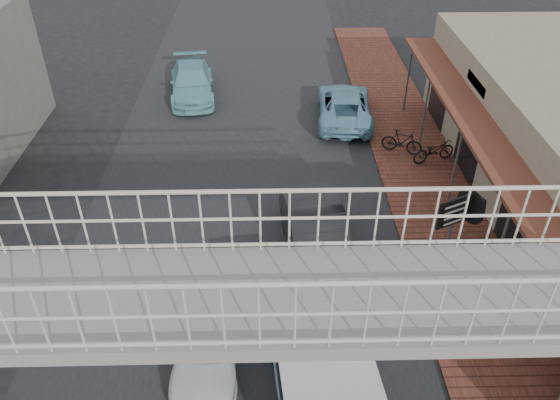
{
  "coord_description": "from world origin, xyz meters",
  "views": [
    {
      "loc": [
        1.03,
        -9.48,
        10.81
      ],
      "look_at": [
        1.31,
        3.03,
        1.8
      ],
      "focal_mm": 35.0,
      "sensor_mm": 36.0,
      "label": 1
    }
  ],
  "objects_px": {
    "motorcycle_near": "(434,150)",
    "angkot_far": "(192,82)",
    "dark_sedan": "(317,237)",
    "motorcycle_far": "(402,142)",
    "angkot_van": "(321,368)",
    "angkot_curb": "(344,106)",
    "white_hatchback": "(207,337)",
    "arrow_sign": "(476,205)"
  },
  "relations": [
    {
      "from": "motorcycle_near",
      "to": "angkot_far",
      "type": "bearing_deg",
      "value": 37.71
    },
    {
      "from": "dark_sedan",
      "to": "angkot_far",
      "type": "height_order",
      "value": "dark_sedan"
    },
    {
      "from": "dark_sedan",
      "to": "motorcycle_far",
      "type": "bearing_deg",
      "value": 51.27
    },
    {
      "from": "dark_sedan",
      "to": "motorcycle_near",
      "type": "xyz_separation_m",
      "value": [
        4.73,
        5.17,
        -0.22
      ]
    },
    {
      "from": "angkot_van",
      "to": "motorcycle_far",
      "type": "height_order",
      "value": "angkot_van"
    },
    {
      "from": "angkot_curb",
      "to": "motorcycle_near",
      "type": "height_order",
      "value": "angkot_curb"
    },
    {
      "from": "white_hatchback",
      "to": "angkot_far",
      "type": "xyz_separation_m",
      "value": [
        -1.97,
        14.78,
        0.03
      ]
    },
    {
      "from": "dark_sedan",
      "to": "angkot_curb",
      "type": "distance_m",
      "value": 8.95
    },
    {
      "from": "white_hatchback",
      "to": "angkot_van",
      "type": "bearing_deg",
      "value": -28.73
    },
    {
      "from": "motorcycle_near",
      "to": "arrow_sign",
      "type": "distance_m",
      "value": 6.19
    },
    {
      "from": "dark_sedan",
      "to": "motorcycle_far",
      "type": "relative_size",
      "value": 3.0
    },
    {
      "from": "dark_sedan",
      "to": "arrow_sign",
      "type": "xyz_separation_m",
      "value": [
        4.04,
        -0.7,
        1.59
      ]
    },
    {
      "from": "white_hatchback",
      "to": "dark_sedan",
      "type": "distance_m",
      "value": 4.52
    },
    {
      "from": "white_hatchback",
      "to": "motorcycle_near",
      "type": "height_order",
      "value": "white_hatchback"
    },
    {
      "from": "arrow_sign",
      "to": "angkot_far",
      "type": "bearing_deg",
      "value": 101.58
    },
    {
      "from": "angkot_far",
      "to": "arrow_sign",
      "type": "relative_size",
      "value": 1.65
    },
    {
      "from": "angkot_van",
      "to": "motorcycle_far",
      "type": "distance_m",
      "value": 11.49
    },
    {
      "from": "dark_sedan",
      "to": "angkot_far",
      "type": "distance_m",
      "value": 12.28
    },
    {
      "from": "motorcycle_near",
      "to": "motorcycle_far",
      "type": "xyz_separation_m",
      "value": [
        -1.05,
        0.64,
        0.02
      ]
    },
    {
      "from": "angkot_far",
      "to": "arrow_sign",
      "type": "distance_m",
      "value": 15.02
    },
    {
      "from": "angkot_far",
      "to": "dark_sedan",
      "type": "bearing_deg",
      "value": -73.89
    },
    {
      "from": "angkot_van",
      "to": "dark_sedan",
      "type": "bearing_deg",
      "value": 80.93
    },
    {
      "from": "angkot_van",
      "to": "motorcycle_near",
      "type": "relative_size",
      "value": 2.58
    },
    {
      "from": "white_hatchback",
      "to": "motorcycle_near",
      "type": "relative_size",
      "value": 2.21
    },
    {
      "from": "white_hatchback",
      "to": "arrow_sign",
      "type": "relative_size",
      "value": 1.34
    },
    {
      "from": "white_hatchback",
      "to": "dark_sedan",
      "type": "height_order",
      "value": "dark_sedan"
    },
    {
      "from": "dark_sedan",
      "to": "angkot_curb",
      "type": "bearing_deg",
      "value": 71.77
    },
    {
      "from": "angkot_curb",
      "to": "angkot_far",
      "type": "height_order",
      "value": "angkot_far"
    },
    {
      "from": "dark_sedan",
      "to": "motorcycle_near",
      "type": "height_order",
      "value": "dark_sedan"
    },
    {
      "from": "white_hatchback",
      "to": "angkot_far",
      "type": "height_order",
      "value": "angkot_far"
    },
    {
      "from": "angkot_curb",
      "to": "angkot_van",
      "type": "xyz_separation_m",
      "value": [
        -2.15,
        -13.69,
        0.67
      ]
    },
    {
      "from": "motorcycle_far",
      "to": "arrow_sign",
      "type": "distance_m",
      "value": 6.77
    },
    {
      "from": "arrow_sign",
      "to": "white_hatchback",
      "type": "bearing_deg",
      "value": 176.99
    },
    {
      "from": "angkot_far",
      "to": "arrow_sign",
      "type": "xyz_separation_m",
      "value": [
        8.88,
        -11.99,
        1.69
      ]
    },
    {
      "from": "dark_sedan",
      "to": "angkot_van",
      "type": "height_order",
      "value": "angkot_van"
    },
    {
      "from": "white_hatchback",
      "to": "motorcycle_far",
      "type": "xyz_separation_m",
      "value": [
        6.55,
        9.3,
        -0.07
      ]
    },
    {
      "from": "angkot_curb",
      "to": "angkot_far",
      "type": "bearing_deg",
      "value": -16.24
    },
    {
      "from": "angkot_far",
      "to": "motorcycle_far",
      "type": "distance_m",
      "value": 10.13
    },
    {
      "from": "white_hatchback",
      "to": "dark_sedan",
      "type": "relative_size",
      "value": 0.81
    },
    {
      "from": "motorcycle_near",
      "to": "arrow_sign",
      "type": "bearing_deg",
      "value": 153.63
    },
    {
      "from": "angkot_van",
      "to": "angkot_curb",
      "type": "bearing_deg",
      "value": 75.68
    },
    {
      "from": "angkot_van",
      "to": "motorcycle_near",
      "type": "height_order",
      "value": "angkot_van"
    }
  ]
}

